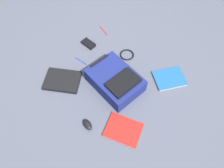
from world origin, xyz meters
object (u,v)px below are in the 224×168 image
computer_mouse (87,125)px  book_red (169,78)px  book_manual (123,130)px  pen_blue (81,61)px  laptop (62,80)px  cable_coil (127,55)px  pen_black (103,30)px  power_brick (88,44)px  backpack (115,81)px

computer_mouse → book_red: bearing=-0.6°
book_manual → pen_blue: bearing=67.2°
laptop → computer_mouse: size_ratio=3.79×
cable_coil → pen_black: 0.41m
computer_mouse → pen_black: (0.90, 0.57, -0.02)m
computer_mouse → power_brick: computer_mouse is taller
cable_coil → power_brick: power_brick is taller
book_manual → power_brick: power_brick is taller
book_manual → book_red: bearing=-3.8°
book_manual → cable_coil: 0.77m
computer_mouse → pen_blue: size_ratio=0.70×
power_brick → pen_blue: (-0.20, -0.08, -0.01)m
book_manual → pen_blue: 0.80m
pen_black → pen_blue: size_ratio=1.02×
laptop → pen_blue: (0.27, 0.03, -0.01)m
book_manual → pen_black: 1.12m
cable_coil → pen_black: (0.12, 0.39, -0.00)m
power_brick → book_manual: bearing=-122.3°
cable_coil → power_brick: 0.41m
pen_black → book_manual: bearing=-132.9°
book_manual → pen_black: bearing=47.1°
cable_coil → pen_black: size_ratio=0.93×
book_red → power_brick: size_ratio=2.49×
book_manual → cable_coil: book_manual is taller
cable_coil → pen_black: cable_coil is taller
laptop → pen_black: bearing=8.7°
pen_blue → book_red: bearing=-66.4°
computer_mouse → power_brick: size_ratio=0.74×
book_manual → computer_mouse: size_ratio=3.18×
book_red → computer_mouse: bearing=159.7°
backpack → computer_mouse: 0.45m
computer_mouse → power_brick: 0.86m
pen_blue → pen_black: bearing=10.5°
book_red → computer_mouse: (-0.79, 0.29, 0.01)m
book_red → laptop: bearing=129.2°
computer_mouse → pen_black: 1.07m
book_manual → computer_mouse: (-0.14, 0.25, 0.01)m
backpack → power_brick: (0.22, 0.50, -0.06)m
book_red → backpack: bearing=135.2°
book_red → pen_blue: bearing=113.6°
backpack → laptop: bearing=122.9°
book_manual → book_red: size_ratio=0.94×
cable_coil → book_manual: bearing=-146.4°
backpack → book_red: backpack is taller
pen_black → pen_blue: bearing=-169.5°
book_red → pen_blue: size_ratio=2.36×
book_manual → cable_coil: size_ratio=2.35×
power_brick → pen_blue: power_brick is taller
book_manual → power_brick: 0.96m
backpack → book_manual: size_ratio=1.56×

